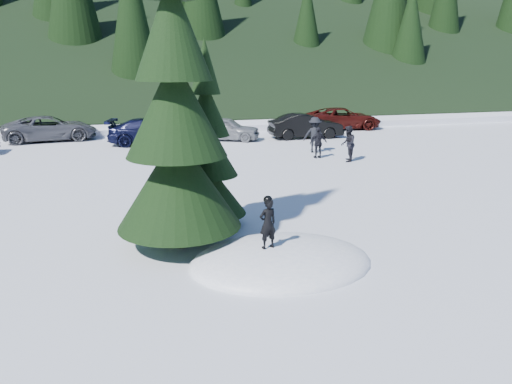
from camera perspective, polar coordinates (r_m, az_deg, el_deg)
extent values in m
plane|color=white|center=(12.22, 2.88, -8.13)|extent=(200.00, 200.00, 0.00)
ellipsoid|color=white|center=(12.22, 2.88, -8.13)|extent=(4.48, 3.52, 0.96)
cylinder|color=black|center=(13.19, -8.69, -3.27)|extent=(0.38, 0.38, 1.40)
cone|color=black|center=(12.89, -8.88, 1.34)|extent=(3.20, 3.20, 2.46)
cone|color=black|center=(12.59, -9.22, 9.60)|extent=(2.54, 2.54, 2.46)
cone|color=black|center=(12.56, -9.59, 18.07)|extent=(1.88, 1.88, 2.46)
cylinder|color=black|center=(14.70, -5.44, -2.06)|extent=(0.26, 0.26, 1.00)
cone|color=black|center=(14.52, -5.51, 0.43)|extent=(2.20, 2.20, 1.52)
cone|color=black|center=(14.28, -5.62, 4.90)|extent=(1.75, 1.75, 1.52)
cone|color=black|center=(14.13, -5.74, 9.50)|extent=(1.29, 1.29, 1.52)
cone|color=black|center=(14.06, -5.87, 14.16)|extent=(0.84, 0.84, 1.52)
imported|color=black|center=(11.63, 1.35, -3.63)|extent=(0.49, 0.38, 1.20)
imported|color=black|center=(24.35, 10.46, 5.45)|extent=(0.97, 1.05, 1.73)
imported|color=black|center=(25.00, 7.14, 5.60)|extent=(0.90, 0.38, 1.53)
imported|color=black|center=(26.49, 6.73, 6.50)|extent=(1.38, 1.23, 1.86)
imported|color=#4E4F56|center=(32.67, -22.47, 6.74)|extent=(5.64, 3.14, 1.49)
imported|color=black|center=(29.28, -11.55, 6.75)|extent=(5.55, 3.28, 1.51)
imported|color=gray|center=(30.46, -3.51, 7.24)|extent=(4.45, 3.12, 1.41)
imported|color=black|center=(31.43, 5.70, 7.53)|extent=(4.61, 1.69, 1.51)
imported|color=#3B0E0A|center=(35.90, 9.84, 8.29)|extent=(5.64, 3.13, 1.49)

